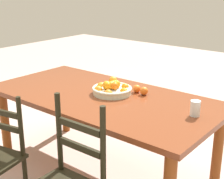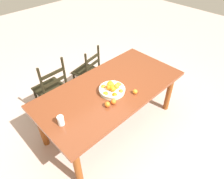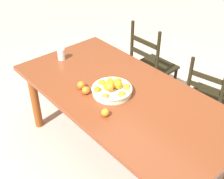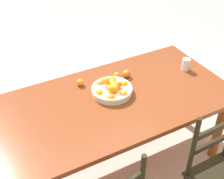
# 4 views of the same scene
# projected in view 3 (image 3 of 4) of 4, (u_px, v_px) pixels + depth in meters

# --- Properties ---
(ground_plane) EXTENTS (12.00, 12.00, 0.00)m
(ground_plane) POSITION_uv_depth(u_px,v_px,m) (121.00, 154.00, 3.01)
(ground_plane) COLOR #C0A498
(dining_table) EXTENTS (2.06, 1.02, 0.75)m
(dining_table) POSITION_uv_depth(u_px,v_px,m) (122.00, 101.00, 2.63)
(dining_table) COLOR brown
(dining_table) RESTS_ON ground
(chair_near_window) EXTENTS (0.44, 0.44, 1.02)m
(chair_near_window) POSITION_uv_depth(u_px,v_px,m) (151.00, 67.00, 3.48)
(chair_near_window) COLOR black
(chair_near_window) RESTS_ON ground
(chair_by_cabinet) EXTENTS (0.45, 0.45, 0.90)m
(chair_by_cabinet) POSITION_uv_depth(u_px,v_px,m) (206.00, 99.00, 3.06)
(chair_by_cabinet) COLOR black
(chair_by_cabinet) RESTS_ON ground
(fruit_bowl) EXTENTS (0.35, 0.35, 0.14)m
(fruit_bowl) POSITION_uv_depth(u_px,v_px,m) (112.00, 89.00, 2.54)
(fruit_bowl) COLOR silver
(fruit_bowl) RESTS_ON dining_table
(orange_loose_0) EXTENTS (0.07, 0.07, 0.07)m
(orange_loose_0) POSITION_uv_depth(u_px,v_px,m) (81.00, 85.00, 2.61)
(orange_loose_0) COLOR orange
(orange_loose_0) RESTS_ON dining_table
(orange_loose_1) EXTENTS (0.06, 0.06, 0.06)m
(orange_loose_1) POSITION_uv_depth(u_px,v_px,m) (105.00, 113.00, 2.31)
(orange_loose_1) COLOR orange
(orange_loose_1) RESTS_ON dining_table
(orange_loose_2) EXTENTS (0.07, 0.07, 0.07)m
(orange_loose_2) POSITION_uv_depth(u_px,v_px,m) (86.00, 90.00, 2.55)
(orange_loose_2) COLOR orange
(orange_loose_2) RESTS_ON dining_table
(drinking_glass) EXTENTS (0.07, 0.07, 0.12)m
(drinking_glass) POSITION_uv_depth(u_px,v_px,m) (61.00, 54.00, 3.02)
(drinking_glass) COLOR silver
(drinking_glass) RESTS_ON dining_table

